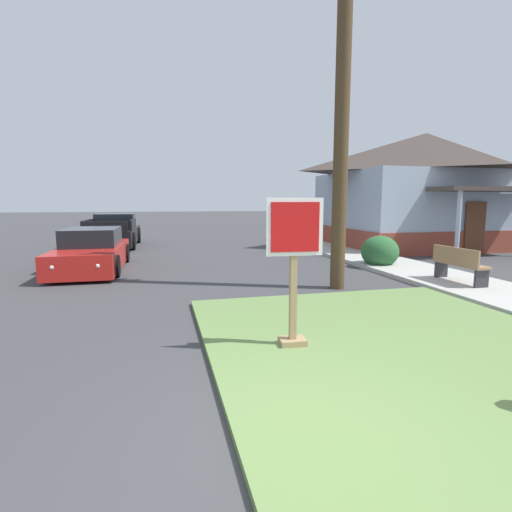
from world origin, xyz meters
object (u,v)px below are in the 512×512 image
Objects in this scene: stop_sign at (294,274)px; pickup_truck_black at (114,233)px; manhole_cover at (259,329)px; parked_sedan_red at (92,252)px; utility_pole at (343,79)px; street_bench at (459,263)px.

pickup_truck_black is at bearing 105.35° from stop_sign.
parked_sedan_red reaches higher than manhole_cover.
utility_pole reaches higher than stop_sign.
parked_sedan_red is 3.13× the size of street_bench.
utility_pole is (6.09, -4.10, 4.20)m from parked_sedan_red.
stop_sign is 8.46m from parked_sedan_red.
manhole_cover is 0.48× the size of street_bench.
utility_pole is (-2.88, 0.58, 4.16)m from street_bench.
street_bench is at bearing -11.39° from utility_pole.
utility_pole is (2.55, 2.47, 4.73)m from manhole_cover.
parked_sedan_red is at bearing 116.55° from stop_sign.
street_bench is at bearing -27.58° from parked_sedan_red.
stop_sign is at bearing -63.45° from parked_sedan_red.
parked_sedan_red is at bearing 146.01° from utility_pole.
stop_sign is 5.95m from street_bench.
parked_sedan_red is 8.46m from utility_pole.
street_bench is (5.43, 1.89, 0.58)m from manhole_cover.
stop_sign is 0.22× the size of utility_pole.
utility_pole is (2.32, 3.44, 3.67)m from stop_sign.
utility_pole is at bearing 168.61° from street_bench.
parked_sedan_red is at bearing -89.51° from pickup_truck_black.
pickup_truck_black is 0.55× the size of utility_pole.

